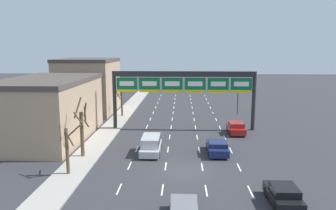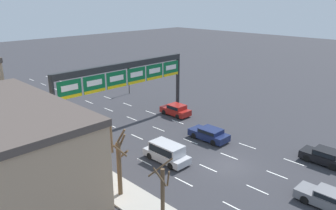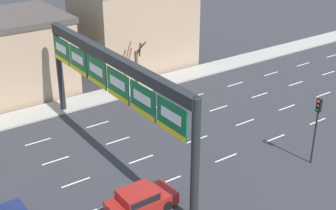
{
  "view_description": "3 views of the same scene",
  "coord_description": "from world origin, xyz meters",
  "views": [
    {
      "loc": [
        -0.24,
        -27.22,
        10.55
      ],
      "look_at": [
        -1.91,
        12.12,
        3.71
      ],
      "focal_mm": 35.0,
      "sensor_mm": 36.0,
      "label": 1
    },
    {
      "loc": [
        -22.97,
        -15.08,
        14.61
      ],
      "look_at": [
        -1.33,
        6.45,
        4.7
      ],
      "focal_mm": 35.0,
      "sensor_mm": 36.0,
      "label": 2
    },
    {
      "loc": [
        25.84,
        1.23,
        17.15
      ],
      "look_at": [
        3.25,
        17.18,
        4.49
      ],
      "focal_mm": 50.0,
      "sensor_mm": 36.0,
      "label": 3
    }
  ],
  "objects": [
    {
      "name": "car_navy",
      "position": [
        3.39,
        4.82,
        0.73
      ],
      "size": [
        1.97,
        4.42,
        1.35
      ],
      "color": "#19234C",
      "rests_on": "ground_plane"
    },
    {
      "name": "lane_dashes",
      "position": [
        -0.0,
        13.5,
        0.0
      ],
      "size": [
        10.02,
        67.0,
        0.01
      ],
      "color": "white",
      "rests_on": "ground_plane"
    },
    {
      "name": "tree_bare_closest",
      "position": [
        -9.86,
        3.17,
        2.89
      ],
      "size": [
        1.39,
        1.43,
        5.75
      ],
      "color": "brown",
      "rests_on": "sidewalk_left"
    },
    {
      "name": "car_grey",
      "position": [
        -0.05,
        -8.96,
        0.73
      ],
      "size": [
        1.79,
        4.6,
        1.36
      ],
      "color": "slate",
      "rests_on": "ground_plane"
    },
    {
      "name": "car_black",
      "position": [
        6.72,
        -6.03,
        0.75
      ],
      "size": [
        1.86,
        3.94,
        1.4
      ],
      "color": "black",
      "rests_on": "ground_plane"
    },
    {
      "name": "traffic_light_near_gantry",
      "position": [
        8.81,
        25.37,
        3.44
      ],
      "size": [
        0.3,
        0.35,
        4.82
      ],
      "color": "black",
      "rests_on": "ground_plane"
    },
    {
      "name": "tree_bare_third",
      "position": [
        -9.71,
        -1.39,
        2.41
      ],
      "size": [
        1.88,
        1.88,
        4.22
      ],
      "color": "brown",
      "rests_on": "sidewalk_left"
    },
    {
      "name": "car_red",
      "position": [
        6.58,
        12.85,
        0.79
      ],
      "size": [
        1.91,
        4.09,
        1.49
      ],
      "color": "maroon",
      "rests_on": "ground_plane"
    },
    {
      "name": "sign_gantry",
      "position": [
        -0.0,
        14.81,
        6.11
      ],
      "size": [
        18.59,
        0.7,
        7.65
      ],
      "color": "#232628",
      "rests_on": "ground_plane"
    },
    {
      "name": "ground_plane",
      "position": [
        0.0,
        0.0,
        0.0
      ],
      "size": [
        220.0,
        220.0,
        0.0
      ],
      "primitive_type": "plane",
      "color": "#333338"
    },
    {
      "name": "building_near",
      "position": [
        -15.85,
        9.81,
        3.59
      ],
      "size": [
        8.98,
        16.33,
        7.17
      ],
      "color": "tan",
      "rests_on": "ground_plane"
    },
    {
      "name": "tree_bare_second",
      "position": [
        -9.61,
        22.61,
        2.53
      ],
      "size": [
        1.7,
        2.07,
        4.52
      ],
      "color": "brown",
      "rests_on": "sidewalk_left"
    },
    {
      "name": "suv_silver",
      "position": [
        -3.32,
        4.63,
        1.0
      ],
      "size": [
        1.94,
        4.66,
        1.8
      ],
      "color": "#B7B7BC",
      "rests_on": "ground_plane"
    }
  ]
}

